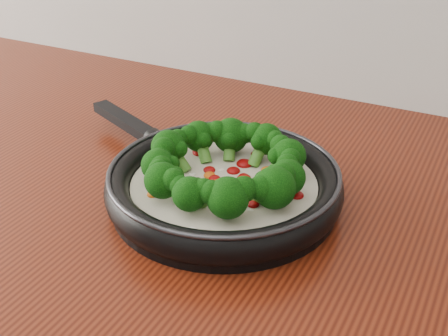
% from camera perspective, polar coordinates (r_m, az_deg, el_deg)
% --- Properties ---
extents(skillet, '(0.47, 0.38, 0.08)m').
position_cam_1_polar(skillet, '(0.72, -0.08, -1.23)').
color(skillet, black).
rests_on(skillet, counter).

